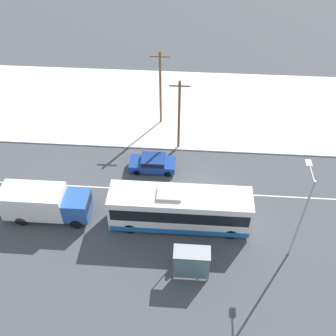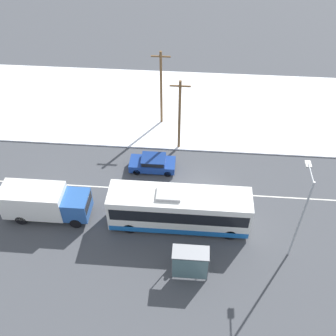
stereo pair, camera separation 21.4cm
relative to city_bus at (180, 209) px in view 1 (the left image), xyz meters
name	(u,v)px [view 1 (the left image)]	position (x,y,z in m)	size (l,w,h in m)	color
ground_plane	(201,192)	(1.68, 3.43, -1.70)	(120.00, 120.00, 0.00)	#424449
snow_lot	(202,107)	(1.68, 15.98, -1.64)	(80.00, 14.40, 0.12)	white
lane_marking_center	(201,192)	(1.68, 3.43, -1.69)	(60.00, 0.12, 0.00)	silver
city_bus	(180,209)	(0.00, 0.00, 0.00)	(10.65, 2.57, 3.48)	white
box_truck	(44,202)	(-10.51, 0.05, -0.12)	(6.73, 2.30, 2.82)	silver
sedan_car	(153,163)	(-2.68, 5.99, -0.93)	(4.05, 1.80, 1.39)	navy
pedestrian_at_stop	(183,251)	(0.40, -3.39, -0.57)	(0.66, 0.29, 1.83)	#23232D
bus_shelter	(192,262)	(1.01, -4.54, -0.03)	(2.50, 1.20, 2.40)	gray
streetlamp	(303,207)	(8.17, -1.83, 3.00)	(0.36, 2.18, 7.54)	#9EA3A8
utility_pole_roadside	(179,115)	(-0.55, 9.19, 2.11)	(1.80, 0.24, 7.26)	brown
utility_pole_snowlot	(160,88)	(-2.54, 13.02, 2.43)	(1.80, 0.24, 7.88)	brown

